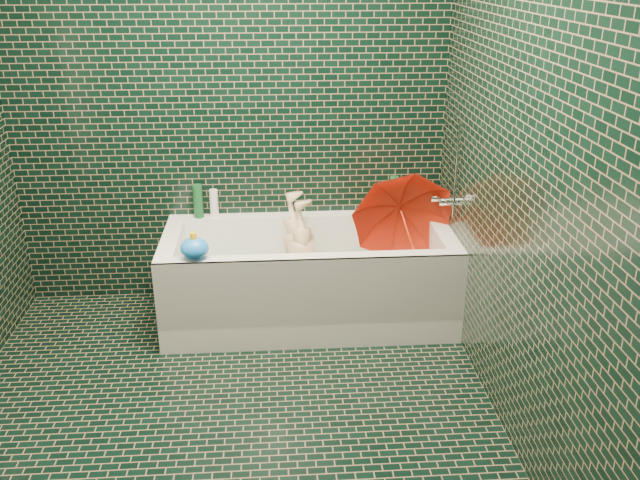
{
  "coord_description": "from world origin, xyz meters",
  "views": [
    {
      "loc": [
        0.26,
        -2.62,
        2.04
      ],
      "look_at": [
        0.5,
        0.82,
        0.59
      ],
      "focal_mm": 38.0,
      "sensor_mm": 36.0,
      "label": 1
    }
  ],
  "objects": [
    {
      "name": "bottle_right_pump",
      "position": [
        1.16,
        1.34,
        0.64
      ],
      "size": [
        0.06,
        0.06,
        0.17
      ],
      "primitive_type": "cylinder",
      "rotation": [
        0.0,
        0.0,
        0.14
      ],
      "color": "silver",
      "rests_on": "bathtub"
    },
    {
      "name": "floor",
      "position": [
        0.0,
        0.0,
        0.0
      ],
      "size": [
        2.8,
        2.8,
        0.0
      ],
      "primitive_type": "plane",
      "color": "black",
      "rests_on": "ground"
    },
    {
      "name": "rubber_duck",
      "position": [
        0.89,
        1.35,
        0.6
      ],
      "size": [
        0.13,
        0.11,
        0.1
      ],
      "rotation": [
        0.0,
        0.0,
        0.37
      ],
      "color": "yellow",
      "rests_on": "bathtub"
    },
    {
      "name": "bottle_right_tall",
      "position": [
        1.01,
        1.37,
        0.66
      ],
      "size": [
        0.06,
        0.06,
        0.23
      ],
      "primitive_type": "cylinder",
      "rotation": [
        0.0,
        0.0,
        0.12
      ],
      "color": "#154B25",
      "rests_on": "bathtub"
    },
    {
      "name": "bath_toy",
      "position": [
        -0.17,
        0.71,
        0.62
      ],
      "size": [
        0.19,
        0.18,
        0.15
      ],
      "rotation": [
        0.0,
        0.0,
        0.43
      ],
      "color": "#1B7CF3",
      "rests_on": "bathtub"
    },
    {
      "name": "water",
      "position": [
        0.45,
        1.02,
        0.3
      ],
      "size": [
        1.48,
        0.53,
        0.0
      ],
      "primitive_type": "cube",
      "color": "silver",
      "rests_on": "bathtub"
    },
    {
      "name": "soap_bottle_b",
      "position": [
        1.24,
        1.36,
        0.55
      ],
      "size": [
        0.1,
        0.1,
        0.18
      ],
      "primitive_type": "imported",
      "rotation": [
        0.0,
        0.0,
        -0.2
      ],
      "color": "#3E1B68",
      "rests_on": "bathtub"
    },
    {
      "name": "wall_front",
      "position": [
        0.0,
        -1.4,
        1.25
      ],
      "size": [
        2.8,
        0.0,
        2.8
      ],
      "primitive_type": "plane",
      "rotation": [
        -1.57,
        0.0,
        0.0
      ],
      "color": "black",
      "rests_on": "floor"
    },
    {
      "name": "umbrella",
      "position": [
        1.02,
        0.98,
        0.59
      ],
      "size": [
        0.71,
        0.72,
        0.77
      ],
      "primitive_type": "imported",
      "rotation": [
        0.24,
        -0.25,
        -0.05
      ],
      "color": "red",
      "rests_on": "bathtub"
    },
    {
      "name": "bath_mat",
      "position": [
        0.45,
        1.02,
        0.16
      ],
      "size": [
        1.35,
        0.47,
        0.01
      ],
      "primitive_type": "cube",
      "color": "green",
      "rests_on": "bathtub"
    },
    {
      "name": "bottle_left_short",
      "position": [
        -0.12,
        1.35,
        0.64
      ],
      "size": [
        0.06,
        0.06,
        0.17
      ],
      "primitive_type": "cylinder",
      "rotation": [
        0.0,
        0.0,
        0.16
      ],
      "color": "white",
      "rests_on": "bathtub"
    },
    {
      "name": "soap_bottle_a",
      "position": [
        1.23,
        1.32,
        0.55
      ],
      "size": [
        0.11,
        0.11,
        0.27
      ],
      "primitive_type": "imported",
      "rotation": [
        0.0,
        0.0,
        0.02
      ],
      "color": "white",
      "rests_on": "bathtub"
    },
    {
      "name": "wall_right",
      "position": [
        1.3,
        0.0,
        1.25
      ],
      "size": [
        0.0,
        2.8,
        2.8
      ],
      "primitive_type": "plane",
      "rotation": [
        1.57,
        0.0,
        -1.57
      ],
      "color": "black",
      "rests_on": "floor"
    },
    {
      "name": "faucet",
      "position": [
        1.26,
        1.02,
        0.77
      ],
      "size": [
        0.18,
        0.19,
        0.55
      ],
      "color": "silver",
      "rests_on": "wall_right"
    },
    {
      "name": "bottle_left_tall",
      "position": [
        -0.21,
        1.34,
        0.66
      ],
      "size": [
        0.07,
        0.07,
        0.21
      ],
      "primitive_type": "cylinder",
      "rotation": [
        0.0,
        0.0,
        -0.13
      ],
      "color": "#154B25",
      "rests_on": "bathtub"
    },
    {
      "name": "wall_back",
      "position": [
        0.0,
        1.4,
        1.25
      ],
      "size": [
        2.8,
        0.0,
        2.8
      ],
      "primitive_type": "plane",
      "rotation": [
        1.57,
        0.0,
        0.0
      ],
      "color": "black",
      "rests_on": "floor"
    },
    {
      "name": "soap_bottle_c",
      "position": [
        1.09,
        1.37,
        0.55
      ],
      "size": [
        0.12,
        0.12,
        0.15
      ],
      "primitive_type": "imported",
      "rotation": [
        0.0,
        0.0,
        -0.02
      ],
      "color": "#154B25",
      "rests_on": "bathtub"
    },
    {
      "name": "bathtub",
      "position": [
        0.45,
        1.01,
        0.21
      ],
      "size": [
        1.7,
        0.75,
        0.55
      ],
      "color": "white",
      "rests_on": "floor"
    },
    {
      "name": "child",
      "position": [
        0.43,
        1.06,
        0.31
      ],
      "size": [
        0.98,
        0.52,
        0.3
      ],
      "primitive_type": "imported",
      "rotation": [
        -1.47,
        0.0,
        -1.36
      ],
      "color": "tan",
      "rests_on": "bathtub"
    }
  ]
}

